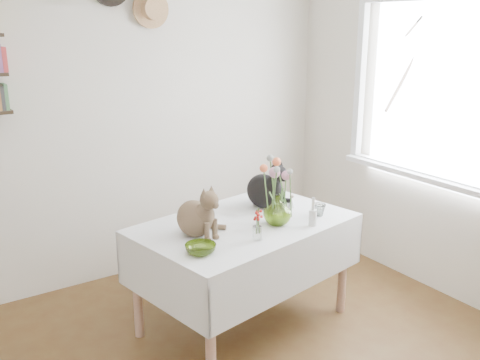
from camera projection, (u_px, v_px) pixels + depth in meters
room at (288, 206)px, 2.13m from camera, size 4.08×4.58×2.58m
window at (436, 105)px, 3.77m from camera, size 0.12×1.52×1.32m
dining_table at (244, 248)px, 3.47m from camera, size 1.49×1.10×0.73m
tabby_cat at (194, 209)px, 3.17m from camera, size 0.30×0.33×0.33m
black_cat at (264, 182)px, 3.66m from camera, size 0.29×0.34×0.35m
flower_vase at (277, 210)px, 3.36m from camera, size 0.20×0.20×0.19m
green_bowl at (201, 249)px, 2.95m from camera, size 0.21×0.21×0.05m
drinking_glass at (319, 210)px, 3.52m from camera, size 0.11×0.11×0.08m
candlestick at (313, 216)px, 3.34m from camera, size 0.05×0.05×0.18m
berry_jar at (257, 225)px, 3.11m from camera, size 0.05×0.05×0.21m
porcelain_figurine at (292, 202)px, 3.68m from camera, size 0.05×0.05×0.10m
flower_bouquet at (277, 172)px, 3.30m from camera, size 0.17×0.13×0.39m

